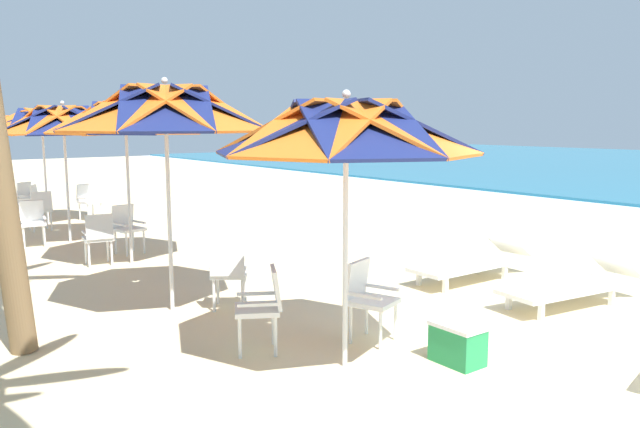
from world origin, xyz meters
The scene contains 20 objects.
ground_plane centered at (0.00, 0.00, 0.00)m, with size 80.00×80.00×0.00m, color beige.
beach_umbrella_0 centered at (-0.74, -2.07, 2.25)m, with size 2.47×2.47×2.61m.
plastic_chair_0 centered at (-1.14, -1.44, 0.50)m, with size 0.59×0.57×0.87m.
plastic_chair_1 centered at (-1.55, -2.49, 0.50)m, with size 0.60×0.62×0.87m.
beach_umbrella_1 centered at (-3.43, -2.66, 2.45)m, with size 2.57×2.57×2.85m.
plastic_chair_2 centered at (-3.03, -2.07, 0.50)m, with size 0.63×0.62×0.87m.
beach_umbrella_2 centered at (-6.32, -2.12, 2.37)m, with size 2.52×2.52×2.74m.
plastic_chair_3 centered at (-7.15, -1.88, 0.50)m, with size 0.55×0.52×0.87m.
plastic_chair_4 centered at (-6.45, -2.61, 0.50)m, with size 0.52×0.50×0.87m.
beach_umbrella_3 centered at (-8.88, -2.42, 2.34)m, with size 2.47×2.47×2.74m.
plastic_chair_5 centered at (-8.85, -3.09, 0.50)m, with size 0.53×0.50×0.87m.
beach_umbrella_4 centered at (-11.57, -2.19, 2.36)m, with size 2.46×2.46×2.71m.
plastic_chair_6 centered at (-12.22, -2.44, 0.50)m, with size 0.60×0.62×0.87m.
plastic_chair_7 centered at (-11.54, -1.26, 0.50)m, with size 0.57×0.54×0.87m.
plastic_chair_8 centered at (-10.58, -2.56, 0.50)m, with size 0.47×0.45×0.87m.
beach_umbrella_5 centered at (-13.70, -2.63, 2.22)m, with size 1.99×1.99×2.58m.
plastic_chair_9 centered at (-12.91, -2.31, 0.50)m, with size 0.63×0.62×0.87m.
sun_lounger_1 centered at (-0.56, 1.52, 0.28)m, with size 0.92×2.21×0.62m.
sun_lounger_2 centered at (-2.17, 1.51, 0.28)m, with size 0.67×2.15×0.62m.
cooler_box centered at (-0.14, -1.16, 0.20)m, with size 0.50×0.34×0.40m.
Camera 1 is at (3.67, -5.67, 2.30)m, focal length 34.86 mm.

